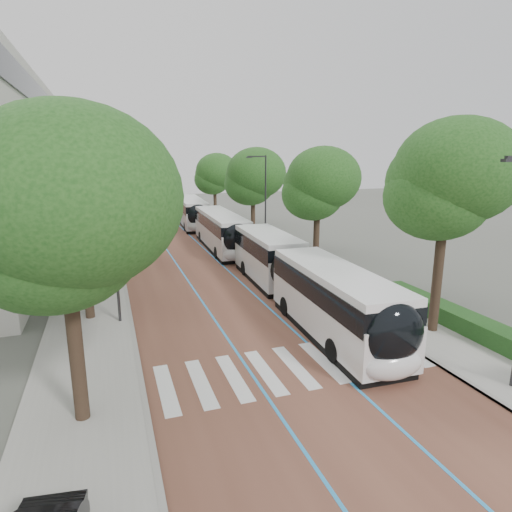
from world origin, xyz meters
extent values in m
plane|color=#51544C|center=(0.00, 0.00, 0.00)|extent=(160.00, 160.00, 0.00)
cube|color=brown|center=(0.00, 40.00, 0.01)|extent=(11.00, 140.00, 0.02)
cube|color=#98968F|center=(-7.50, 40.00, 0.06)|extent=(4.00, 140.00, 0.12)
cube|color=#98968F|center=(7.50, 40.00, 0.06)|extent=(4.00, 140.00, 0.12)
cube|color=gray|center=(-5.60, 40.00, 0.06)|extent=(0.20, 140.00, 0.14)
cube|color=gray|center=(5.60, 40.00, 0.06)|extent=(0.20, 140.00, 0.14)
cube|color=silver|center=(-4.80, 1.00, 0.03)|extent=(0.55, 3.60, 0.01)
cube|color=silver|center=(-3.55, 1.00, 0.03)|extent=(0.55, 3.60, 0.01)
cube|color=silver|center=(-2.30, 1.00, 0.03)|extent=(0.55, 3.60, 0.01)
cube|color=silver|center=(-1.05, 1.00, 0.03)|extent=(0.55, 3.60, 0.01)
cube|color=silver|center=(0.20, 1.00, 0.03)|extent=(0.55, 3.60, 0.01)
cube|color=silver|center=(1.45, 1.00, 0.03)|extent=(0.55, 3.60, 0.01)
cube|color=silver|center=(2.70, 1.00, 0.03)|extent=(0.55, 3.60, 0.01)
cube|color=silver|center=(3.95, 1.00, 0.03)|extent=(0.55, 3.60, 0.01)
cube|color=silver|center=(5.20, 1.00, 0.03)|extent=(0.55, 3.60, 0.01)
cube|color=#2A8FD5|center=(-1.60, 40.00, 0.02)|extent=(0.12, 126.00, 0.01)
cube|color=#2A8FD5|center=(1.60, 40.00, 0.02)|extent=(0.12, 126.00, 0.01)
cube|color=black|center=(-10.45, 28.00, 3.00)|extent=(0.12, 38.00, 1.60)
cube|color=black|center=(-10.45, 28.00, 6.20)|extent=(0.12, 38.00, 1.60)
cube|color=black|center=(-10.45, 28.00, 9.40)|extent=(0.12, 38.00, 1.60)
cube|color=black|center=(-10.45, 28.00, 12.40)|extent=(0.12, 38.00, 1.60)
cube|color=#193C15|center=(9.10, 0.00, 0.52)|extent=(1.20, 14.00, 0.80)
cube|color=#2C2C2F|center=(5.30, -3.00, 7.94)|extent=(0.50, 0.20, 0.10)
cylinder|color=#2C2C2F|center=(6.80, 22.00, 4.12)|extent=(0.14, 0.14, 8.00)
cube|color=#2C2C2F|center=(6.00, 22.00, 8.02)|extent=(1.70, 0.12, 0.12)
cube|color=#2C2C2F|center=(5.30, 22.00, 7.94)|extent=(0.50, 0.20, 0.10)
cylinder|color=#2C2C2F|center=(-6.10, 8.00, 4.12)|extent=(0.14, 0.14, 8.00)
cylinder|color=black|center=(-7.50, 0.00, 2.26)|extent=(0.44, 0.44, 4.52)
ellipsoid|color=#194516|center=(-7.50, 0.00, 6.37)|extent=(6.13, 6.13, 5.21)
cylinder|color=black|center=(-7.50, 9.00, 2.30)|extent=(0.44, 0.44, 4.61)
ellipsoid|color=#194516|center=(-7.50, 9.00, 6.50)|extent=(5.68, 5.68, 4.83)
cylinder|color=black|center=(-7.50, 18.00, 2.47)|extent=(0.44, 0.44, 4.94)
ellipsoid|color=#194516|center=(-7.50, 18.00, 6.96)|extent=(6.37, 6.37, 5.41)
cylinder|color=black|center=(-7.50, 28.00, 2.41)|extent=(0.44, 0.44, 4.81)
ellipsoid|color=#194516|center=(-7.50, 28.00, 6.78)|extent=(6.24, 6.24, 5.30)
cylinder|color=black|center=(-7.50, 40.00, 2.58)|extent=(0.44, 0.44, 5.17)
ellipsoid|color=#194516|center=(-7.50, 40.00, 7.28)|extent=(5.24, 5.24, 4.45)
cylinder|color=black|center=(-7.50, 55.00, 2.61)|extent=(0.44, 0.44, 5.23)
ellipsoid|color=#194516|center=(-7.50, 55.00, 7.37)|extent=(5.86, 5.86, 4.98)
cylinder|color=black|center=(7.70, 2.00, 2.43)|extent=(0.44, 0.44, 4.86)
ellipsoid|color=#194516|center=(7.70, 2.00, 6.85)|extent=(5.40, 5.40, 4.59)
cylinder|color=black|center=(7.70, 14.00, 2.12)|extent=(0.44, 0.44, 4.23)
ellipsoid|color=#194516|center=(7.70, 14.00, 5.97)|extent=(5.16, 5.16, 4.39)
cylinder|color=black|center=(7.70, 28.00, 2.06)|extent=(0.44, 0.44, 4.12)
ellipsoid|color=#194516|center=(7.70, 28.00, 5.81)|extent=(5.95, 5.95, 5.06)
cylinder|color=black|center=(7.70, 44.00, 1.94)|extent=(0.44, 0.44, 3.88)
ellipsoid|color=#194516|center=(7.70, 44.00, 5.46)|extent=(5.66, 5.66, 4.81)
cylinder|color=black|center=(3.26, 8.23, 1.77)|extent=(2.34, 1.00, 2.30)
cube|color=silver|center=(3.05, 3.10, 1.26)|extent=(2.89, 9.46, 1.82)
cube|color=black|center=(3.05, 3.10, 2.40)|extent=(2.92, 9.27, 0.97)
cube|color=white|center=(3.05, 3.10, 3.04)|extent=(2.83, 9.27, 0.31)
cube|color=black|center=(3.05, 3.10, 0.17)|extent=(2.82, 9.08, 0.35)
cube|color=silver|center=(3.45, 12.54, 1.26)|extent=(2.82, 7.84, 1.82)
cube|color=black|center=(3.45, 12.54, 2.40)|extent=(2.85, 7.68, 0.97)
cube|color=white|center=(3.45, 12.54, 3.04)|extent=(2.76, 7.68, 0.31)
cube|color=black|center=(3.45, 12.54, 0.17)|extent=(2.76, 7.53, 0.35)
ellipsoid|color=black|center=(2.86, -1.42, 2.00)|extent=(2.39, 1.20, 2.28)
ellipsoid|color=silver|center=(2.86, -1.47, 0.86)|extent=(2.39, 1.10, 1.14)
cylinder|color=black|center=(1.83, 0.87, 0.50)|extent=(0.34, 1.01, 1.00)
cylinder|color=black|center=(4.08, 0.78, 0.50)|extent=(0.34, 1.01, 1.00)
cylinder|color=black|center=(2.39, 14.26, 0.50)|extent=(0.34, 1.01, 1.00)
cylinder|color=black|center=(4.64, 14.17, 0.50)|extent=(0.34, 1.01, 1.00)
cylinder|color=black|center=(2.05, 6.23, 0.50)|extent=(0.34, 1.01, 1.00)
cylinder|color=black|center=(4.31, 6.13, 0.50)|extent=(0.34, 1.01, 1.00)
cube|color=silver|center=(3.02, 23.13, 1.26)|extent=(2.94, 12.08, 1.82)
cube|color=black|center=(3.02, 23.13, 2.40)|extent=(2.97, 11.85, 0.97)
cube|color=white|center=(3.02, 23.13, 3.04)|extent=(2.88, 11.84, 0.31)
cube|color=black|center=(3.02, 23.13, 0.17)|extent=(2.87, 11.60, 0.35)
ellipsoid|color=black|center=(2.80, 17.28, 2.00)|extent=(2.39, 1.19, 2.28)
ellipsoid|color=silver|center=(2.80, 17.23, 0.86)|extent=(2.38, 1.09, 1.14)
cylinder|color=black|center=(1.76, 19.57, 0.50)|extent=(0.34, 1.01, 1.00)
cylinder|color=black|center=(4.02, 19.49, 0.50)|extent=(0.34, 1.01, 1.00)
cylinder|color=black|center=(2.03, 26.97, 0.50)|extent=(0.34, 1.01, 1.00)
cylinder|color=black|center=(4.29, 26.89, 0.50)|extent=(0.34, 1.01, 1.00)
cube|color=silver|center=(3.05, 36.88, 1.26)|extent=(3.30, 12.14, 1.82)
cube|color=black|center=(3.05, 36.88, 2.40)|extent=(3.32, 11.90, 0.97)
cube|color=white|center=(3.05, 36.88, 3.04)|extent=(3.23, 11.90, 0.31)
cube|color=black|center=(3.05, 36.88, 0.17)|extent=(3.22, 11.66, 0.35)
ellipsoid|color=black|center=(2.66, 31.05, 2.00)|extent=(2.42, 1.26, 2.28)
ellipsoid|color=silver|center=(2.66, 31.00, 0.86)|extent=(2.41, 1.16, 1.14)
cylinder|color=black|center=(1.68, 33.37, 0.50)|extent=(0.37, 1.02, 1.00)
cylinder|color=black|center=(3.94, 33.22, 0.50)|extent=(0.37, 1.02, 1.00)
cylinder|color=black|center=(2.18, 40.75, 0.50)|extent=(0.37, 1.02, 1.00)
cylinder|color=black|center=(4.43, 40.60, 0.50)|extent=(0.37, 1.02, 1.00)
cube|color=silver|center=(2.57, 49.69, 1.26)|extent=(3.09, 12.11, 1.82)
cube|color=black|center=(2.57, 49.69, 2.40)|extent=(3.12, 11.87, 0.97)
cube|color=white|center=(2.57, 49.69, 3.04)|extent=(3.03, 11.87, 0.31)
cube|color=black|center=(2.57, 49.69, 0.17)|extent=(3.02, 11.63, 0.35)
ellipsoid|color=black|center=(2.86, 43.85, 2.00)|extent=(2.40, 1.22, 2.28)
ellipsoid|color=silver|center=(2.86, 43.80, 0.86)|extent=(2.40, 1.12, 1.14)
cylinder|color=black|center=(1.62, 46.04, 0.50)|extent=(0.35, 1.01, 1.00)
cylinder|color=black|center=(3.88, 46.15, 0.50)|extent=(0.35, 1.01, 1.00)
cylinder|color=black|center=(1.25, 53.43, 0.50)|extent=(0.35, 1.01, 1.00)
cylinder|color=black|center=(3.51, 53.54, 0.50)|extent=(0.35, 1.01, 1.00)
camera|label=1|loc=(-6.30, -12.96, 8.08)|focal=30.00mm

